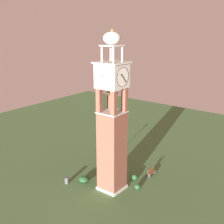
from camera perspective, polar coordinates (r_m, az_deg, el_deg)
ground at (r=38.58m, az=0.00°, el=-14.13°), size 80.00×80.00×0.00m
clock_tower at (r=35.20m, az=0.00°, el=-2.80°), size 3.22×3.22×18.99m
park_bench at (r=41.58m, az=7.45°, el=-11.13°), size 0.49×1.61×0.95m
lamp_post at (r=41.12m, az=-2.54°, el=-8.14°), size 0.36×0.36×3.62m
trash_bin at (r=39.84m, az=-8.51°, el=-12.61°), size 0.52×0.52×0.80m
shrub_near_entry at (r=38.31m, az=4.79°, el=-13.85°), size 0.71×0.71×0.68m
shrub_left_of_tower at (r=40.35m, az=4.26°, el=-12.13°), size 0.75×0.75×0.72m
shrub_behind_bench at (r=39.89m, az=-5.30°, el=-12.48°), size 1.29×1.29×0.77m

